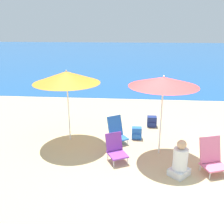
% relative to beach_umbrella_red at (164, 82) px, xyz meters
% --- Properties ---
extents(ground_plane, '(60.00, 60.00, 0.00)m').
position_rel_beach_umbrella_red_xyz_m(ground_plane, '(0.15, -0.30, -1.90)').
color(ground_plane, '#C6B284').
extents(sea_water, '(60.00, 40.00, 0.01)m').
position_rel_beach_umbrella_red_xyz_m(sea_water, '(0.15, 25.04, -1.90)').
color(sea_water, '#1E5699').
rests_on(sea_water, ground).
extents(beach_umbrella_red, '(1.68, 1.68, 2.06)m').
position_rel_beach_umbrella_red_xyz_m(beach_umbrella_red, '(0.00, 0.00, 0.00)').
color(beach_umbrella_red, white).
rests_on(beach_umbrella_red, ground).
extents(beach_umbrella_orange, '(1.83, 1.83, 2.05)m').
position_rel_beach_umbrella_red_xyz_m(beach_umbrella_orange, '(-2.51, 0.61, -0.05)').
color(beach_umbrella_orange, white).
rests_on(beach_umbrella_orange, ground).
extents(beach_chair_pink, '(0.66, 0.66, 0.79)m').
position_rel_beach_umbrella_red_xyz_m(beach_chair_pink, '(1.10, -0.74, -1.54)').
color(beach_chair_pink, silver).
rests_on(beach_chair_pink, ground).
extents(beach_chair_purple, '(0.62, 0.67, 0.66)m').
position_rel_beach_umbrella_red_xyz_m(beach_chair_purple, '(-1.10, -0.42, -1.59)').
color(beach_chair_purple, silver).
rests_on(beach_chair_purple, ground).
extents(beach_chair_blue, '(0.65, 0.68, 0.74)m').
position_rel_beach_umbrella_red_xyz_m(beach_chair_blue, '(-1.15, 0.58, -1.57)').
color(beach_chair_blue, silver).
rests_on(beach_chair_blue, ground).
extents(person_seated_near, '(0.55, 0.55, 0.86)m').
position_rel_beach_umbrella_red_xyz_m(person_seated_near, '(0.36, -0.99, -1.55)').
color(person_seated_near, silver).
rests_on(person_seated_near, ground).
extents(backpack_blue, '(0.29, 0.23, 0.35)m').
position_rel_beach_umbrella_red_xyz_m(backpack_blue, '(-0.57, 0.85, -1.73)').
color(backpack_blue, blue).
rests_on(backpack_blue, ground).
extents(backpack_navy, '(0.30, 0.27, 0.34)m').
position_rel_beach_umbrella_red_xyz_m(backpack_navy, '(-0.07, 1.84, -1.74)').
color(backpack_navy, navy).
rests_on(backpack_navy, ground).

